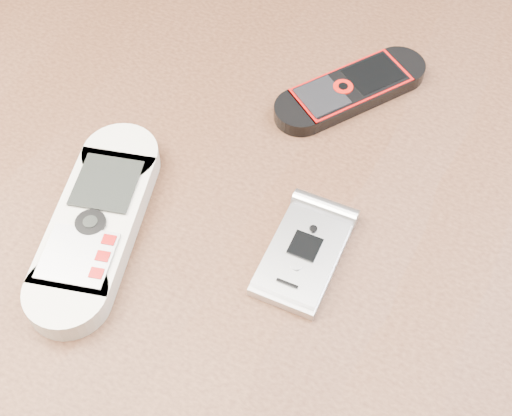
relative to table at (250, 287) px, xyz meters
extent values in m
cube|color=black|center=(0.00, 0.00, 0.09)|extent=(1.20, 0.80, 0.03)
cube|color=black|center=(-0.54, 0.34, -0.29)|extent=(0.06, 0.06, 0.71)
cube|color=beige|center=(-0.09, -0.06, 0.11)|extent=(0.09, 0.17, 0.02)
cube|color=black|center=(0.02, 0.14, 0.11)|extent=(0.11, 0.13, 0.01)
cube|color=silver|center=(0.05, -0.02, 0.11)|extent=(0.05, 0.09, 0.01)
camera|label=1|loc=(0.13, -0.25, 0.51)|focal=50.00mm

